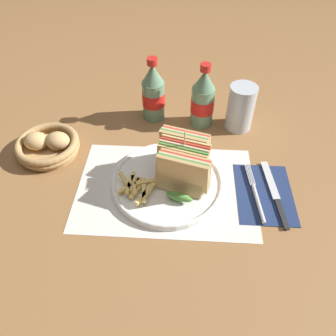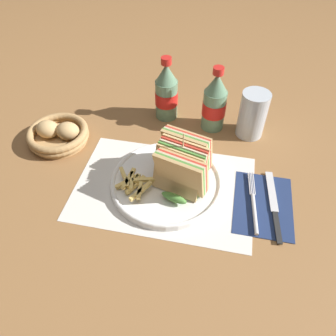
{
  "view_description": "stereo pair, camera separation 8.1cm",
  "coord_description": "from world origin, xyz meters",
  "px_view_note": "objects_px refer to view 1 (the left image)",
  "views": [
    {
      "loc": [
        0.06,
        -0.55,
        0.62
      ],
      "look_at": [
        0.02,
        0.0,
        0.04
      ],
      "focal_mm": 35.0,
      "sensor_mm": 36.0,
      "label": 1
    },
    {
      "loc": [
        0.14,
        -0.54,
        0.62
      ],
      "look_at": [
        0.02,
        0.0,
        0.04
      ],
      "focal_mm": 35.0,
      "sensor_mm": 36.0,
      "label": 2
    }
  ],
  "objects_px": {
    "plate_main": "(168,182)",
    "coke_bottle_far": "(203,100)",
    "bread_basket": "(48,145)",
    "coke_bottle_near": "(153,93)",
    "glass_near": "(240,110)",
    "club_sandwich": "(184,163)",
    "knife": "(275,193)",
    "fork": "(257,197)"
  },
  "relations": [
    {
      "from": "coke_bottle_near",
      "to": "coke_bottle_far",
      "type": "relative_size",
      "value": 1.0
    },
    {
      "from": "knife",
      "to": "bread_basket",
      "type": "distance_m",
      "value": 0.61
    },
    {
      "from": "coke_bottle_near",
      "to": "glass_near",
      "type": "distance_m",
      "value": 0.26
    },
    {
      "from": "knife",
      "to": "coke_bottle_near",
      "type": "distance_m",
      "value": 0.45
    },
    {
      "from": "coke_bottle_near",
      "to": "bread_basket",
      "type": "distance_m",
      "value": 0.33
    },
    {
      "from": "knife",
      "to": "coke_bottle_far",
      "type": "xyz_separation_m",
      "value": [
        -0.18,
        0.27,
        0.08
      ]
    },
    {
      "from": "coke_bottle_far",
      "to": "bread_basket",
      "type": "relative_size",
      "value": 1.14
    },
    {
      "from": "knife",
      "to": "glass_near",
      "type": "bearing_deg",
      "value": 98.59
    },
    {
      "from": "coke_bottle_far",
      "to": "glass_near",
      "type": "xyz_separation_m",
      "value": [
        0.11,
        -0.01,
        -0.02
      ]
    },
    {
      "from": "knife",
      "to": "bread_basket",
      "type": "relative_size",
      "value": 1.25
    },
    {
      "from": "coke_bottle_near",
      "to": "club_sandwich",
      "type": "bearing_deg",
      "value": -70.52
    },
    {
      "from": "plate_main",
      "to": "coke_bottle_far",
      "type": "relative_size",
      "value": 1.44
    },
    {
      "from": "glass_near",
      "to": "bread_basket",
      "type": "xyz_separation_m",
      "value": [
        -0.53,
        -0.14,
        -0.04
      ]
    },
    {
      "from": "knife",
      "to": "coke_bottle_near",
      "type": "xyz_separation_m",
      "value": [
        -0.32,
        0.3,
        0.08
      ]
    },
    {
      "from": "club_sandwich",
      "to": "glass_near",
      "type": "bearing_deg",
      "value": 56.53
    },
    {
      "from": "fork",
      "to": "glass_near",
      "type": "relative_size",
      "value": 1.38
    },
    {
      "from": "knife",
      "to": "glass_near",
      "type": "distance_m",
      "value": 0.28
    },
    {
      "from": "plate_main",
      "to": "coke_bottle_far",
      "type": "bearing_deg",
      "value": 71.34
    },
    {
      "from": "plate_main",
      "to": "glass_near",
      "type": "xyz_separation_m",
      "value": [
        0.2,
        0.24,
        0.05
      ]
    },
    {
      "from": "plate_main",
      "to": "coke_bottle_near",
      "type": "xyz_separation_m",
      "value": [
        -0.06,
        0.28,
        0.07
      ]
    },
    {
      "from": "glass_near",
      "to": "bread_basket",
      "type": "distance_m",
      "value": 0.55
    },
    {
      "from": "plate_main",
      "to": "fork",
      "type": "xyz_separation_m",
      "value": [
        0.22,
        -0.03,
        -0.0
      ]
    },
    {
      "from": "coke_bottle_far",
      "to": "bread_basket",
      "type": "bearing_deg",
      "value": -159.99
    },
    {
      "from": "coke_bottle_near",
      "to": "coke_bottle_far",
      "type": "distance_m",
      "value": 0.15
    },
    {
      "from": "plate_main",
      "to": "club_sandwich",
      "type": "bearing_deg",
      "value": 10.52
    },
    {
      "from": "fork",
      "to": "coke_bottle_far",
      "type": "bearing_deg",
      "value": 108.38
    },
    {
      "from": "coke_bottle_near",
      "to": "glass_near",
      "type": "height_order",
      "value": "coke_bottle_near"
    },
    {
      "from": "coke_bottle_near",
      "to": "bread_basket",
      "type": "relative_size",
      "value": 1.14
    },
    {
      "from": "plate_main",
      "to": "bread_basket",
      "type": "xyz_separation_m",
      "value": [
        -0.33,
        0.1,
        0.01
      ]
    },
    {
      "from": "glass_near",
      "to": "club_sandwich",
      "type": "bearing_deg",
      "value": -123.47
    },
    {
      "from": "plate_main",
      "to": "knife",
      "type": "relative_size",
      "value": 1.32
    },
    {
      "from": "bread_basket",
      "to": "fork",
      "type": "bearing_deg",
      "value": -13.94
    },
    {
      "from": "coke_bottle_far",
      "to": "glass_near",
      "type": "distance_m",
      "value": 0.11
    },
    {
      "from": "club_sandwich",
      "to": "coke_bottle_near",
      "type": "height_order",
      "value": "coke_bottle_near"
    },
    {
      "from": "club_sandwich",
      "to": "knife",
      "type": "xyz_separation_m",
      "value": [
        0.22,
        -0.03,
        -0.07
      ]
    },
    {
      "from": "coke_bottle_far",
      "to": "bread_basket",
      "type": "xyz_separation_m",
      "value": [
        -0.42,
        -0.15,
        -0.06
      ]
    },
    {
      "from": "plate_main",
      "to": "coke_bottle_near",
      "type": "relative_size",
      "value": 1.44
    },
    {
      "from": "club_sandwich",
      "to": "coke_bottle_near",
      "type": "xyz_separation_m",
      "value": [
        -0.1,
        0.27,
        0.01
      ]
    },
    {
      "from": "bread_basket",
      "to": "club_sandwich",
      "type": "bearing_deg",
      "value": -14.41
    },
    {
      "from": "coke_bottle_near",
      "to": "glass_near",
      "type": "bearing_deg",
      "value": -7.89
    },
    {
      "from": "plate_main",
      "to": "bread_basket",
      "type": "relative_size",
      "value": 1.64
    },
    {
      "from": "club_sandwich",
      "to": "knife",
      "type": "distance_m",
      "value": 0.24
    }
  ]
}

